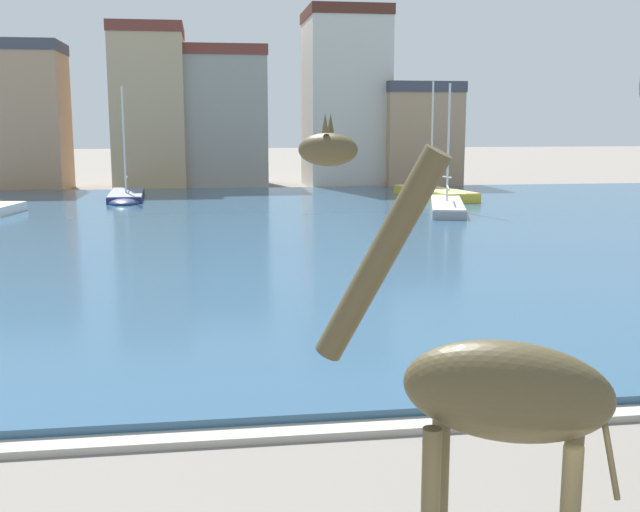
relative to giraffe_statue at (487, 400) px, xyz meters
name	(u,v)px	position (x,y,z in m)	size (l,w,h in m)	color
harbor_water	(256,232)	(-0.23, 28.19, -2.46)	(80.76, 44.87, 0.26)	#2D5170
quay_edge_coping	(347,430)	(-0.23, 5.51, -2.53)	(80.76, 0.50, 0.12)	#ADA89E
giraffe_statue	(487,400)	(0.00, 0.00, 0.00)	(2.73, 1.75, 5.08)	#4C4228
sailboat_navy	(126,198)	(-7.38, 42.98, -2.23)	(2.42, 8.25, 7.18)	navy
sailboat_grey	(446,207)	(10.76, 34.87, -2.20)	(4.18, 9.72, 7.09)	#939399
sailboat_yellow	(429,194)	(11.82, 41.89, -2.15)	(3.72, 8.95, 7.55)	gold
townhouse_end_terrace	(26,117)	(-15.44, 53.94, 2.82)	(5.72, 5.89, 10.80)	tan
townhouse_narrow_midrow	(150,108)	(-6.56, 55.07, 3.54)	(5.45, 6.75, 12.23)	tan
townhouse_tall_gabled	(218,117)	(-1.38, 56.42, 2.80)	(7.50, 8.11, 10.76)	gray
townhouse_wide_warehouse	(345,99)	(8.54, 54.56, 4.23)	(6.19, 7.38, 13.62)	beige
townhouse_corner_house	(415,135)	(13.97, 53.37, 1.43)	(5.91, 7.22, 8.02)	tan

